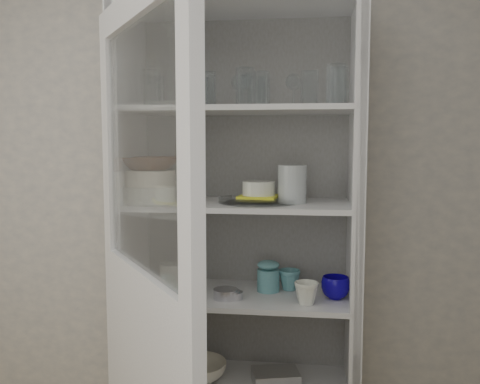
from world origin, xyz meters
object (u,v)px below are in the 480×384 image
Objects in this scene: goblet_1 at (239,90)px; goblet_2 at (249,89)px; teal_jar at (268,278)px; goblet_0 at (190,91)px; white_ramekin at (259,188)px; terracotta_bowl at (150,164)px; mug_white at (306,293)px; white_canister at (171,277)px; cream_bowl at (150,178)px; mug_teal at (289,280)px; tin_box at (276,377)px; cupboard_door at (145,338)px; glass_platter at (259,200)px; plate_stack_front at (150,194)px; pantry_cabinet at (242,271)px; goblet_3 at (294,89)px; measuring_cups at (226,294)px; mug_blue at (335,288)px; yellow_trivet at (259,197)px; cream_dish at (199,370)px; grey_bowl_stack at (292,184)px.

goblet_1 is 0.97× the size of goblet_2.
goblet_1 is at bearing 158.37° from teal_jar.
goblet_0 is 0.90m from teal_jar.
white_ramekin is 0.41m from teal_jar.
terracotta_bowl is 2.35× the size of mug_white.
white_canister reaches higher than mug_white.
cream_bowl is 0.76m from mug_teal.
goblet_2 is at bearing 146.51° from mug_white.
mug_white is 0.45m from tin_box.
cupboard_door reaches higher than glass_platter.
plate_stack_front is 1.12× the size of cream_bowl.
pantry_cabinet is at bearing -5.29° from goblet_0.
plate_stack_front is at bearing -167.41° from goblet_3.
goblet_2 reaches higher than measuring_cups.
tin_box is (0.08, -0.01, -0.83)m from white_ramekin.
pantry_cabinet is 17.66× the size of mug_blue.
yellow_trivet is (0.46, 0.05, -0.01)m from plate_stack_front.
goblet_1 is 0.92m from mug_white.
goblet_1 is (0.23, 0.68, 0.87)m from cupboard_door.
cream_dish is at bearing -156.57° from pantry_cabinet.
mug_teal is at bearing 12.51° from plate_stack_front.
mug_blue is at bearing -10.79° from goblet_0.
pantry_cabinet is 13.12× the size of grey_bowl_stack.
goblet_2 is 1.27m from cream_dish.
grey_bowl_stack is 0.44m from teal_jar.
teal_jar is (-0.10, 0.05, -0.42)m from grey_bowl_stack.
goblet_2 reaches higher than goblet_1.
cupboard_door is 0.69m from plate_stack_front.
goblet_0 is at bearing 171.52° from teal_jar.
glass_platter is 0.16m from grey_bowl_stack.
cream_bowl is at bearing -165.26° from cream_dish.
grey_bowl_stack reaches higher than mug_white.
tin_box is at bearing 4.86° from terracotta_bowl.
measuring_cups is at bearing -5.66° from terracotta_bowl.
pantry_cabinet is 21.38× the size of mug_white.
goblet_3 is 0.45m from white_ramekin.
mug_teal is at bearing 7.26° from white_canister.
goblet_1 is 0.67× the size of cream_dish.
pantry_cabinet is at bearing 73.59° from measuring_cups.
glass_platter reaches higher than white_canister.
white_ramekin is (0.00, 0.00, 0.04)m from yellow_trivet.
tin_box is at bearing -2.30° from white_canister.
goblet_0 reaches higher than white_canister.
mug_teal is (0.59, 0.13, -0.39)m from plate_stack_front.
white_ramekin is 0.47m from measuring_cups.
goblet_2 is 0.20m from goblet_3.
plate_stack_front reaches higher than mug_teal.
mug_teal is (0.59, 0.13, -0.46)m from cream_bowl.
pantry_cabinet is 0.54m from plate_stack_front.
terracotta_bowl is at bearing -173.44° from white_ramekin.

